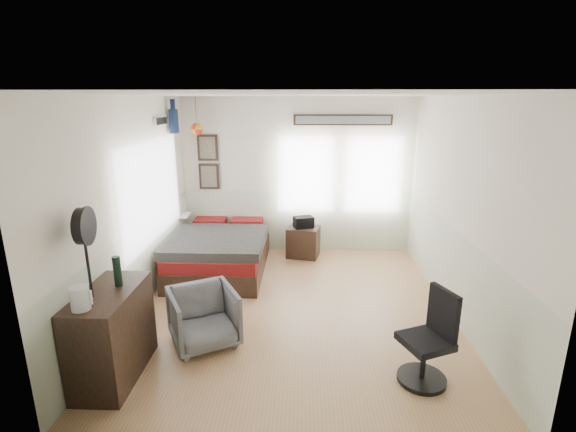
% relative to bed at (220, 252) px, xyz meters
% --- Properties ---
extents(ground_plane, '(4.00, 4.50, 0.01)m').
position_rel_bed_xyz_m(ground_plane, '(1.21, -1.24, -0.31)').
color(ground_plane, tan).
extents(room_shell, '(4.02, 4.52, 2.71)m').
position_rel_bed_xyz_m(room_shell, '(1.13, -1.05, 1.30)').
color(room_shell, beige).
rests_on(room_shell, ground_plane).
extents(wall_decor, '(3.55, 1.32, 1.44)m').
position_rel_bed_xyz_m(wall_decor, '(0.10, 0.72, 1.79)').
color(wall_decor, '#342017').
rests_on(wall_decor, room_shell).
extents(bed, '(1.45, 1.98, 0.63)m').
position_rel_bed_xyz_m(bed, '(0.00, 0.00, 0.00)').
color(bed, black).
rests_on(bed, ground_plane).
extents(dresser, '(0.48, 1.00, 0.90)m').
position_rel_bed_xyz_m(dresser, '(-0.53, -2.66, 0.14)').
color(dresser, black).
rests_on(dresser, ground_plane).
extents(armchair, '(0.93, 0.94, 0.64)m').
position_rel_bed_xyz_m(armchair, '(0.22, -2.07, 0.01)').
color(armchair, slate).
rests_on(armchair, ground_plane).
extents(nightstand, '(0.61, 0.53, 0.53)m').
position_rel_bed_xyz_m(nightstand, '(1.32, 0.68, -0.05)').
color(nightstand, black).
rests_on(nightstand, ground_plane).
extents(task_chair, '(0.54, 0.54, 0.94)m').
position_rel_bed_xyz_m(task_chair, '(2.53, -2.63, 0.07)').
color(task_chair, black).
rests_on(task_chair, ground_plane).
extents(kettle, '(0.18, 0.16, 0.21)m').
position_rel_bed_xyz_m(kettle, '(-0.59, -3.00, 0.70)').
color(kettle, silver).
rests_on(kettle, dresser).
extents(bottle, '(0.07, 0.07, 0.30)m').
position_rel_bed_xyz_m(bottle, '(-0.48, -2.52, 0.74)').
color(bottle, black).
rests_on(bottle, dresser).
extents(stand_fan, '(0.12, 0.35, 0.85)m').
position_rel_bed_xyz_m(stand_fan, '(-0.61, -2.76, 1.25)').
color(stand_fan, black).
rests_on(stand_fan, dresser).
extents(black_bag, '(0.37, 0.30, 0.19)m').
position_rel_bed_xyz_m(black_bag, '(1.32, 0.68, 0.31)').
color(black_bag, black).
rests_on(black_bag, nightstand).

